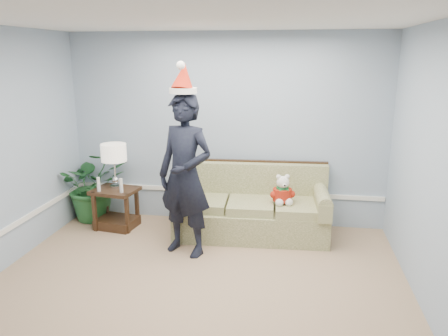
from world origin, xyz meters
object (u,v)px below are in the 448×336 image
at_px(teddy_bear, 282,193).
at_px(houseplant, 94,185).
at_px(table_lamp, 114,154).
at_px(man, 185,176).
at_px(side_table, 117,212).
at_px(sofa, 251,210).

bearing_deg(teddy_bear, houseplant, 157.31).
height_order(table_lamp, man, man).
bearing_deg(teddy_bear, man, -169.25).
bearing_deg(side_table, houseplant, 149.03).
xyz_separation_m(side_table, houseplant, (-0.45, 0.27, 0.31)).
distance_m(table_lamp, man, 1.39).
xyz_separation_m(sofa, teddy_bear, (0.41, -0.14, 0.30)).
relative_size(sofa, teddy_bear, 5.21).
relative_size(side_table, table_lamp, 1.04).
xyz_separation_m(man, teddy_bear, (1.14, 0.59, -0.34)).
height_order(houseplant, teddy_bear, houseplant).
height_order(man, teddy_bear, man).
distance_m(houseplant, teddy_bear, 2.79).
distance_m(houseplant, man, 1.91).
relative_size(side_table, man, 0.33).
distance_m(side_table, table_lamp, 0.83).
relative_size(houseplant, man, 0.54).
height_order(side_table, houseplant, houseplant).
bearing_deg(houseplant, sofa, -4.01).
distance_m(side_table, houseplant, 0.60).
height_order(side_table, table_lamp, table_lamp).
height_order(side_table, man, man).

